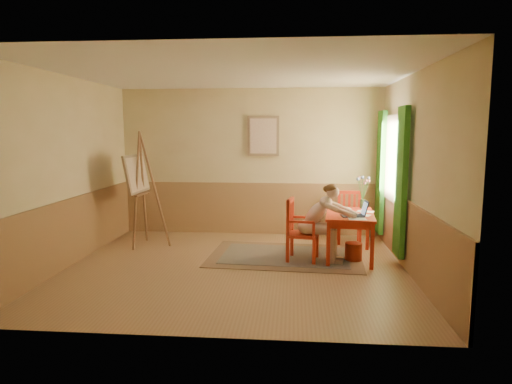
# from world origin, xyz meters

# --- Properties ---
(room) EXTENTS (5.04, 4.54, 2.84)m
(room) POSITION_xyz_m (0.00, 0.00, 1.40)
(room) COLOR #A77E54
(room) RESTS_ON ground
(wainscot) EXTENTS (5.00, 4.50, 1.00)m
(wainscot) POSITION_xyz_m (0.00, 0.80, 0.50)
(wainscot) COLOR tan
(wainscot) RESTS_ON room
(window) EXTENTS (0.12, 2.01, 2.20)m
(window) POSITION_xyz_m (2.42, 1.10, 1.35)
(window) COLOR white
(window) RESTS_ON room
(wall_portrait) EXTENTS (0.60, 0.05, 0.76)m
(wall_portrait) POSITION_xyz_m (0.25, 2.20, 1.90)
(wall_portrait) COLOR #8F7354
(wall_portrait) RESTS_ON room
(rug) EXTENTS (2.49, 1.74, 0.02)m
(rug) POSITION_xyz_m (0.71, 0.65, 0.01)
(rug) COLOR #8C7251
(rug) RESTS_ON room
(table) EXTENTS (0.84, 1.27, 0.72)m
(table) POSITION_xyz_m (1.72, 0.65, 0.63)
(table) COLOR red
(table) RESTS_ON room
(chair_left) EXTENTS (0.51, 0.50, 0.97)m
(chair_left) POSITION_xyz_m (0.93, 0.43, 0.49)
(chair_left) COLOR red
(chair_left) RESTS_ON room
(chair_back) EXTENTS (0.44, 0.45, 0.92)m
(chair_back) POSITION_xyz_m (1.83, 1.64, 0.46)
(chair_back) COLOR red
(chair_back) RESTS_ON room
(figure) EXTENTS (0.93, 0.47, 1.21)m
(figure) POSITION_xyz_m (1.26, 0.39, 0.67)
(figure) COLOR beige
(figure) RESTS_ON room
(laptop) EXTENTS (0.41, 0.27, 0.24)m
(laptop) POSITION_xyz_m (1.78, 0.39, 0.77)
(laptop) COLOR #1E2338
(laptop) RESTS_ON table
(papers) EXTENTS (0.62, 1.07, 0.00)m
(papers) POSITION_xyz_m (1.82, 0.63, 0.72)
(papers) COLOR white
(papers) RESTS_ON table
(vase) EXTENTS (0.26, 0.26, 0.54)m
(vase) POSITION_xyz_m (1.98, 1.14, 0.97)
(vase) COLOR #3F724C
(vase) RESTS_ON table
(wastebasket) EXTENTS (0.32, 0.32, 0.28)m
(wastebasket) POSITION_xyz_m (1.77, 0.50, 0.14)
(wastebasket) COLOR #AF371F
(wastebasket) RESTS_ON room
(easel) EXTENTS (0.67, 0.89, 2.00)m
(easel) POSITION_xyz_m (-1.83, 1.14, 1.18)
(easel) COLOR #926541
(easel) RESTS_ON room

